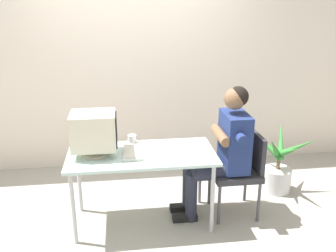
# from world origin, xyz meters

# --- Properties ---
(ground_plane) EXTENTS (12.00, 12.00, 0.00)m
(ground_plane) POSITION_xyz_m (0.00, 0.00, 0.00)
(ground_plane) COLOR #9E998E
(wall_back) EXTENTS (8.00, 0.10, 3.00)m
(wall_back) POSITION_xyz_m (0.30, 1.40, 1.50)
(wall_back) COLOR beige
(wall_back) RESTS_ON ground_plane
(desk) EXTENTS (1.34, 0.65, 0.71)m
(desk) POSITION_xyz_m (0.00, 0.00, 0.65)
(desk) COLOR #B7B7BC
(desk) RESTS_ON ground_plane
(crt_monitor) EXTENTS (0.40, 0.32, 0.39)m
(crt_monitor) POSITION_xyz_m (-0.41, 0.03, 0.93)
(crt_monitor) COLOR beige
(crt_monitor) RESTS_ON desk
(keyboard) EXTENTS (0.18, 0.43, 0.03)m
(keyboard) POSITION_xyz_m (-0.08, 0.04, 0.73)
(keyboard) COLOR silver
(keyboard) RESTS_ON desk
(office_chair) EXTENTS (0.45, 0.45, 0.83)m
(office_chair) POSITION_xyz_m (0.96, 0.05, 0.49)
(office_chair) COLOR #4C4C51
(office_chair) RESTS_ON ground_plane
(person_seated) EXTENTS (0.71, 0.60, 1.29)m
(person_seated) POSITION_xyz_m (0.78, 0.05, 0.71)
(person_seated) COLOR navy
(person_seated) RESTS_ON ground_plane
(potted_plant) EXTENTS (0.70, 0.71, 0.75)m
(potted_plant) POSITION_xyz_m (1.52, 0.41, 0.28)
(potted_plant) COLOR silver
(potted_plant) RESTS_ON ground_plane
(desk_mug) EXTENTS (0.08, 0.09, 0.10)m
(desk_mug) POSITION_xyz_m (-0.08, 0.20, 0.76)
(desk_mug) COLOR white
(desk_mug) RESTS_ON desk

